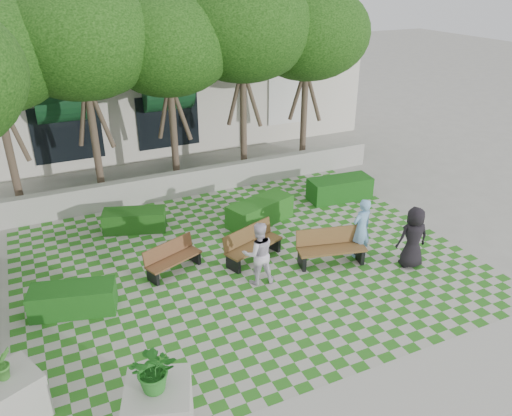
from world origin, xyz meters
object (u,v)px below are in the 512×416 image
bench_east (331,248)px  person_white (258,253)px  hedge_east (340,189)px  hedge_west (73,299)px  planter_front (158,402)px  person_blue (361,228)px  bench_west (172,258)px  bench_mid (252,245)px  person_dark (413,237)px  hedge_midleft (135,220)px  hedge_midright (260,212)px  planter_back (12,395)px

bench_east → person_white: size_ratio=1.14×
hedge_east → hedge_west: 9.67m
planter_front → person_blue: (6.67, 3.52, 0.09)m
bench_west → bench_mid: bearing=-29.6°
hedge_east → planter_front: bearing=-139.8°
person_white → person_dark: bearing=176.4°
bench_west → person_blue: 5.22m
bench_mid → person_blue: (2.80, -1.14, 0.43)m
hedge_midleft → person_dark: (6.35, -5.22, 0.54)m
person_dark → person_white: (-4.10, 1.03, -0.01)m
hedge_midright → person_blue: person_blue is taller
hedge_midleft → hedge_west: hedge_west is taller
bench_west → person_dark: 6.46m
person_white → planter_back: bearing=30.0°
person_blue → person_white: bearing=-9.9°
bench_west → hedge_midleft: (-0.40, 2.78, -0.07)m
hedge_west → hedge_midleft: bearing=57.5°
hedge_midright → planter_front: (-5.01, -6.57, 0.40)m
hedge_east → planter_front: (-8.33, -7.03, 0.40)m
hedge_west → planter_front: size_ratio=1.00×
bench_west → person_white: size_ratio=0.97×
person_dark → hedge_midright: bearing=-45.7°
bench_west → hedge_east: size_ratio=0.75×
bench_east → bench_west: bench_east is taller
hedge_west → person_blue: bearing=-5.6°
hedge_west → person_dark: person_dark is taller
person_blue → hedge_east: bearing=-124.5°
hedge_east → planter_front: planter_front is taller
hedge_east → bench_mid: bearing=-152.0°
hedge_midright → hedge_west: bearing=-158.9°
bench_east → person_blue: 1.02m
bench_mid → bench_east: bearing=-50.5°
bench_west → planter_front: planter_front is taller
hedge_east → person_white: person_white is taller
bench_east → hedge_west: bearing=-172.6°
hedge_west → hedge_east: bearing=16.6°
person_blue → person_dark: person_blue is taller
bench_east → person_dark: bearing=-15.3°
hedge_west → person_blue: person_blue is taller
hedge_east → person_blue: (-1.66, -3.50, 0.49)m
bench_east → bench_west: (-4.06, 1.40, -0.07)m
bench_west → person_dark: person_dark is taller
hedge_midright → hedge_east: bearing=8.0°
person_dark → planter_front: bearing=29.7°
person_blue → person_white: size_ratio=1.03×
planter_back → person_white: bearing=19.5°
bench_mid → person_white: size_ratio=1.09×
planter_back → planter_front: bearing=-33.4°
bench_east → person_white: person_white is taller
hedge_west → hedge_midright: bearing=21.1°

